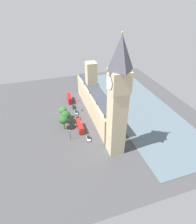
{
  "coord_description": "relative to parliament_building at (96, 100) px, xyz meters",
  "views": [
    {
      "loc": [
        29.26,
        100.13,
        69.7
      ],
      "look_at": [
        1.0,
        12.77,
        9.04
      ],
      "focal_mm": 29.97,
      "sensor_mm": 36.0,
      "label": 1
    }
  ],
  "objects": [
    {
      "name": "car_white_leading",
      "position": [
        12.3,
        25.71,
        -8.1
      ],
      "size": [
        2.25,
        4.39,
        1.74
      ],
      "rotation": [
        0.0,
        0.0,
        -0.09
      ],
      "color": "silver",
      "rests_on": "ground"
    },
    {
      "name": "street_lamp_slot_11",
      "position": [
        21.72,
        22.82,
        -4.29
      ],
      "size": [
        0.56,
        0.56,
        6.8
      ],
      "color": "black",
      "rests_on": "ground"
    },
    {
      "name": "plane_tree_slot_10",
      "position": [
        23.33,
        12.21,
        -2.36
      ],
      "size": [
        5.45,
        5.45,
        8.98
      ],
      "color": "brown",
      "rests_on": "ground"
    },
    {
      "name": "parliament_building",
      "position": [
        0.0,
        0.0,
        0.0
      ],
      "size": [
        10.71,
        61.47,
        31.01
      ],
      "color": "#CCBA8E",
      "rests_on": "ground"
    },
    {
      "name": "pedestrian_near_tower",
      "position": [
        8.65,
        -3.89,
        -8.23
      ],
      "size": [
        0.56,
        0.65,
        1.68
      ],
      "rotation": [
        0.0,
        0.0,
        3.35
      ],
      "color": "black",
      "rests_on": "ground"
    },
    {
      "name": "car_dark_green_midblock",
      "position": [
        13.31,
        -9.15,
        -8.1
      ],
      "size": [
        2.01,
        4.31,
        1.74
      ],
      "rotation": [
        0.0,
        0.0,
        3.1
      ],
      "color": "#19472D",
      "rests_on": "ground"
    },
    {
      "name": "double_decker_bus_under_trees",
      "position": [
        14.73,
        15.95,
        -6.35
      ],
      "size": [
        2.71,
        10.52,
        4.75
      ],
      "rotation": [
        0.0,
        0.0,
        -0.01
      ],
      "color": "red",
      "rests_on": "ground"
    },
    {
      "name": "car_silver_by_river_gate",
      "position": [
        13.19,
        -1.72,
        -8.1
      ],
      "size": [
        2.16,
        4.36,
        1.74
      ],
      "rotation": [
        0.0,
        0.0,
        -0.06
      ],
      "color": "#B7B7BC",
      "rests_on": "ground"
    },
    {
      "name": "clock_tower",
      "position": [
        1.69,
        37.72,
        20.74
      ],
      "size": [
        8.31,
        8.31,
        57.44
      ],
      "color": "#CCBA8E",
      "rests_on": "ground"
    },
    {
      "name": "plane_tree_trailing",
      "position": [
        21.24,
        6.92,
        -2.84
      ],
      "size": [
        5.83,
        5.83,
        8.65
      ],
      "color": "brown",
      "rests_on": "ground"
    },
    {
      "name": "double_decker_bus_corner",
      "position": [
        14.19,
        -19.05,
        -6.35
      ],
      "size": [
        3.15,
        10.63,
        4.75
      ],
      "rotation": [
        0.0,
        0.0,
        -0.06
      ],
      "color": "red",
      "rests_on": "ground"
    },
    {
      "name": "pedestrian_far_end",
      "position": [
        8.31,
        -17.52,
        -8.28
      ],
      "size": [
        0.63,
        0.66,
        1.57
      ],
      "rotation": [
        0.0,
        0.0,
        5.6
      ],
      "color": "maroon",
      "rests_on": "ground"
    },
    {
      "name": "plane_tree_kerbside",
      "position": [
        21.98,
        2.04,
        -2.31
      ],
      "size": [
        4.81,
        4.81,
        8.79
      ],
      "color": "brown",
      "rests_on": "ground"
    },
    {
      "name": "car_black_opposite_hall",
      "position": [
        13.48,
        5.54,
        -8.1
      ],
      "size": [
        1.88,
        4.06,
        1.74
      ],
      "rotation": [
        0.0,
        0.0,
        0.02
      ],
      "color": "black",
      "rests_on": "ground"
    },
    {
      "name": "ground_plane",
      "position": [
        1.99,
        1.26,
        -8.99
      ],
      "size": [
        135.58,
        135.58,
        0.0
      ],
      "primitive_type": "plane",
      "color": "#424244"
    },
    {
      "name": "river_thames",
      "position": [
        -30.18,
        1.26,
        -8.86
      ],
      "size": [
        41.25,
        122.02,
        0.25
      ],
      "primitive_type": "cube",
      "color": "slate",
      "rests_on": "ground"
    }
  ]
}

